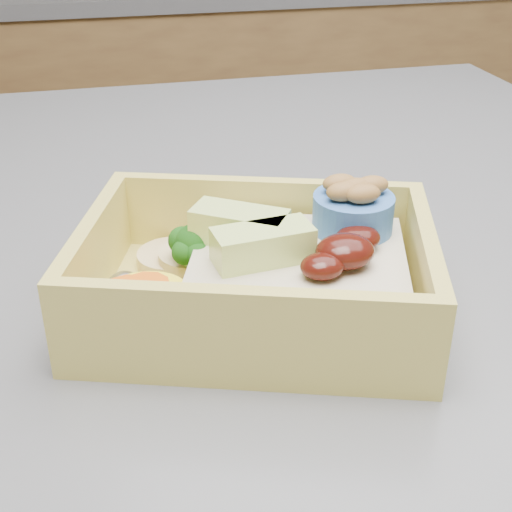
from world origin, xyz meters
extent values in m
cube|color=brown|center=(0.00, 1.20, 0.45)|extent=(3.20, 0.60, 0.90)
cube|color=#D1BF56|center=(0.19, -0.21, 0.92)|extent=(0.24, 0.21, 0.01)
cube|color=#D1BF56|center=(0.21, -0.15, 0.95)|extent=(0.20, 0.08, 0.05)
cube|color=#D1BF56|center=(0.16, -0.28, 0.95)|extent=(0.20, 0.08, 0.05)
cube|color=#D1BF56|center=(0.28, -0.25, 0.95)|extent=(0.05, 0.13, 0.05)
cube|color=#D1BF56|center=(0.09, -0.18, 0.95)|extent=(0.05, 0.13, 0.05)
cube|color=tan|center=(0.21, -0.22, 0.95)|extent=(0.16, 0.15, 0.03)
ellipsoid|color=#330B07|center=(0.23, -0.24, 0.97)|extent=(0.04, 0.04, 0.02)
ellipsoid|color=#330B07|center=(0.25, -0.22, 0.97)|extent=(0.03, 0.03, 0.02)
ellipsoid|color=#330B07|center=(0.22, -0.25, 0.97)|extent=(0.03, 0.03, 0.01)
cube|color=#CEE97A|center=(0.19, -0.22, 0.97)|extent=(0.06, 0.03, 0.02)
cube|color=#CEE97A|center=(0.18, -0.19, 0.97)|extent=(0.06, 0.05, 0.02)
cylinder|color=#86B461|center=(0.15, -0.19, 0.94)|extent=(0.01, 0.01, 0.02)
sphere|color=#174F12|center=(0.15, -0.19, 0.96)|extent=(0.02, 0.02, 0.02)
sphere|color=#174F12|center=(0.16, -0.18, 0.96)|extent=(0.02, 0.02, 0.02)
sphere|color=#174F12|center=(0.15, -0.18, 0.96)|extent=(0.02, 0.02, 0.02)
sphere|color=#174F12|center=(0.15, -0.19, 0.96)|extent=(0.02, 0.02, 0.02)
sphere|color=#174F12|center=(0.15, -0.19, 0.96)|extent=(0.02, 0.02, 0.02)
sphere|color=#174F12|center=(0.16, -0.18, 0.96)|extent=(0.02, 0.02, 0.02)
cylinder|color=yellow|center=(0.12, -0.23, 0.94)|extent=(0.05, 0.05, 0.02)
cylinder|color=orange|center=(0.12, -0.22, 0.95)|extent=(0.03, 0.03, 0.00)
cylinder|color=orange|center=(0.11, -0.23, 0.96)|extent=(0.03, 0.03, 0.00)
cylinder|color=tan|center=(0.14, -0.16, 0.93)|extent=(0.05, 0.05, 0.01)
cylinder|color=tan|center=(0.16, -0.17, 0.94)|extent=(0.05, 0.05, 0.01)
ellipsoid|color=silver|center=(0.18, -0.16, 0.94)|extent=(0.02, 0.02, 0.02)
ellipsoid|color=silver|center=(0.11, -0.20, 0.94)|extent=(0.02, 0.02, 0.02)
cylinder|color=#3669BB|center=(0.25, -0.20, 0.97)|extent=(0.05, 0.05, 0.02)
ellipsoid|color=brown|center=(0.25, -0.20, 0.99)|extent=(0.03, 0.02, 0.01)
ellipsoid|color=brown|center=(0.26, -0.20, 0.99)|extent=(0.03, 0.02, 0.01)
ellipsoid|color=brown|center=(0.25, -0.19, 0.99)|extent=(0.03, 0.02, 0.01)
ellipsoid|color=brown|center=(0.25, -0.21, 0.99)|extent=(0.03, 0.02, 0.01)
ellipsoid|color=brown|center=(0.24, -0.20, 0.99)|extent=(0.03, 0.02, 0.01)
camera|label=1|loc=(0.10, -0.57, 1.16)|focal=50.00mm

